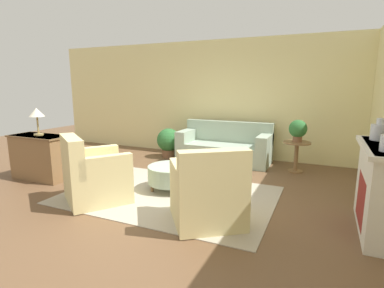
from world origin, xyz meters
The scene contains 14 objects.
ground_plane centered at (0.00, 0.00, 0.00)m, with size 16.00×16.00×0.00m, color brown.
wall_back centered at (0.00, 3.06, 1.40)m, with size 10.00×0.12×2.80m.
rug centered at (0.00, 0.00, 0.01)m, with size 3.26×2.24×0.01m.
couch centered at (0.12, 2.44, 0.33)m, with size 2.07×0.88×0.91m.
armchair_left centered at (-0.92, -0.68, 0.38)m, with size 1.18×1.18×1.00m.
armchair_right centered at (0.92, -0.68, 0.38)m, with size 1.18×1.18×1.00m.
ottoman_table centered at (-0.09, 0.25, 0.27)m, with size 0.80×0.80×0.40m.
side_table centered at (1.71, 2.21, 0.43)m, with size 0.54×0.54×0.62m.
fireplace centered at (2.83, -0.04, 0.55)m, with size 0.44×1.41×1.05m.
dresser centered at (-2.61, -0.19, 0.43)m, with size 1.13×0.53×0.82m.
vase_mantel_near centered at (2.82, 0.32, 1.16)m, with size 0.20×0.20×0.28m.
potted_plant_on_side_table centered at (1.71, 2.21, 0.87)m, with size 0.35×0.35×0.44m.
potted_plant_floor centered at (-1.26, 2.29, 0.39)m, with size 0.56×0.56×0.71m.
table_lamp centered at (-2.61, -0.19, 1.22)m, with size 0.27×0.27×0.50m.
Camera 1 is at (2.19, -4.00, 1.73)m, focal length 28.00 mm.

